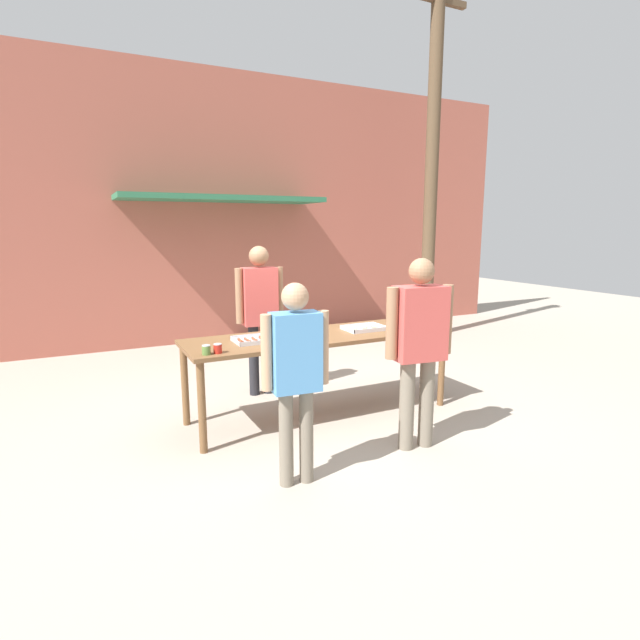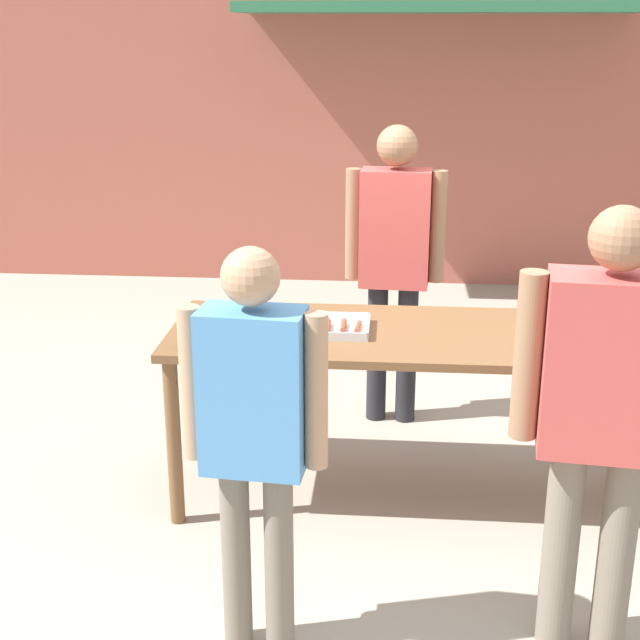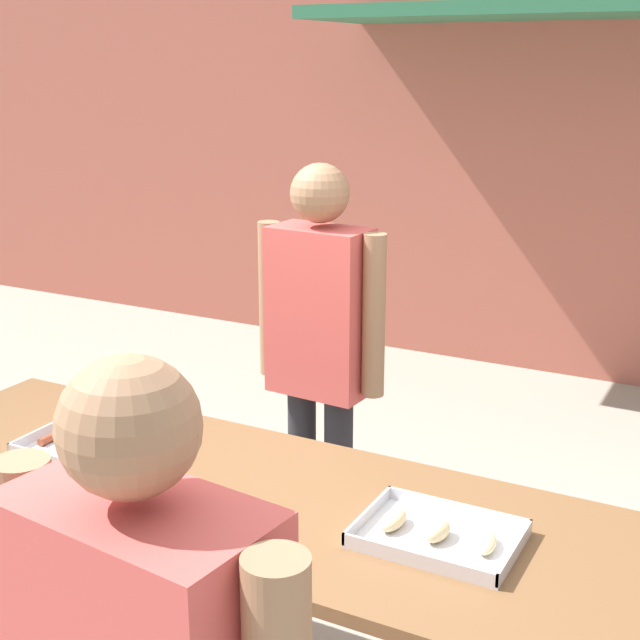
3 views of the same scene
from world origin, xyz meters
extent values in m
cube|color=#A85647|center=(0.00, 4.00, 2.25)|extent=(12.00, 0.12, 4.50)
cube|color=#2D704C|center=(0.00, 3.45, 2.40)|extent=(3.20, 1.00, 0.08)
cube|color=brown|center=(0.00, 0.00, 0.85)|extent=(2.79, 0.84, 0.04)
cylinder|color=brown|center=(-1.33, 0.35, 0.42)|extent=(0.07, 0.07, 0.83)
cube|color=silver|center=(-0.67, -0.01, 0.88)|extent=(0.48, 0.32, 0.01)
cube|color=silver|center=(-0.67, -0.16, 0.90)|extent=(0.48, 0.01, 0.03)
cube|color=silver|center=(-0.67, 0.15, 0.90)|extent=(0.48, 0.01, 0.03)
cube|color=silver|center=(-0.91, -0.01, 0.90)|extent=(0.01, 0.32, 0.03)
cube|color=silver|center=(-0.44, -0.01, 0.90)|extent=(0.01, 0.32, 0.03)
cylinder|color=brown|center=(-0.86, -0.01, 0.89)|extent=(0.03, 0.13, 0.03)
cylinder|color=brown|center=(-0.78, 0.00, 0.89)|extent=(0.03, 0.15, 0.02)
cylinder|color=brown|center=(-0.71, -0.01, 0.89)|extent=(0.03, 0.13, 0.02)
cylinder|color=brown|center=(-0.64, -0.02, 0.90)|extent=(0.03, 0.15, 0.03)
cylinder|color=brown|center=(-0.56, 0.00, 0.89)|extent=(0.03, 0.14, 0.03)
cylinder|color=brown|center=(-0.49, -0.01, 0.89)|extent=(0.03, 0.13, 0.03)
cube|color=silver|center=(0.53, -0.01, 0.88)|extent=(0.43, 0.31, 0.01)
cube|color=silver|center=(0.53, -0.16, 0.90)|extent=(0.43, 0.01, 0.03)
cube|color=silver|center=(0.53, 0.14, 0.90)|extent=(0.43, 0.01, 0.03)
cube|color=silver|center=(0.32, -0.01, 0.90)|extent=(0.01, 0.31, 0.03)
cube|color=silver|center=(0.74, -0.01, 0.90)|extent=(0.01, 0.31, 0.03)
ellipsoid|color=beige|center=(0.40, -0.01, 0.90)|extent=(0.07, 0.12, 0.04)
ellipsoid|color=beige|center=(0.53, -0.02, 0.91)|extent=(0.07, 0.11, 0.05)
ellipsoid|color=beige|center=(0.66, 0.00, 0.90)|extent=(0.07, 0.13, 0.04)
cylinder|color=#232328|center=(-0.41, 0.92, 0.42)|extent=(0.12, 0.12, 0.84)
cylinder|color=#232328|center=(-0.24, 0.91, 0.42)|extent=(0.12, 0.12, 0.84)
cube|color=#C64C47|center=(-0.32, 0.91, 1.17)|extent=(0.40, 0.24, 0.67)
sphere|color=#936B4C|center=(-0.32, 0.91, 1.64)|extent=(0.23, 0.23, 0.23)
cylinder|color=#936B4C|center=(-0.56, 0.93, 1.19)|extent=(0.09, 0.09, 0.63)
cylinder|color=#936B4C|center=(-0.08, 0.90, 1.19)|extent=(0.09, 0.09, 0.63)
sphere|color=#936B4C|center=(0.42, -1.09, 1.60)|extent=(0.22, 0.22, 0.22)
cylinder|color=#936B4C|center=(0.15, -1.06, 1.16)|extent=(0.10, 0.10, 0.62)
camera|label=1|loc=(-2.26, -4.50, 1.97)|focal=28.00mm
camera|label=2|loc=(-0.34, -4.05, 2.27)|focal=50.00mm
camera|label=3|loc=(1.25, -2.05, 2.13)|focal=50.00mm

